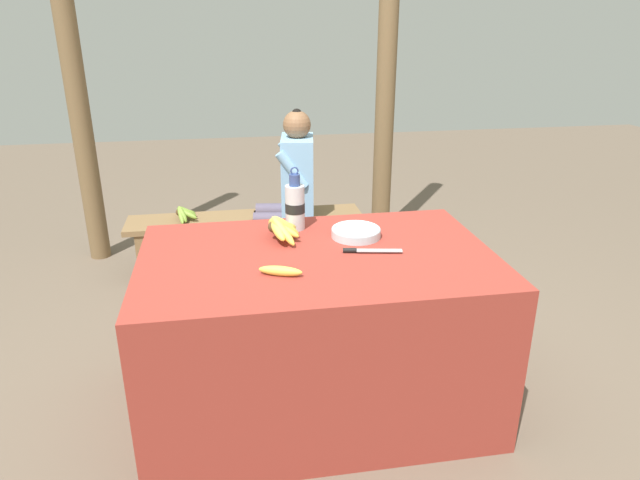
{
  "coord_description": "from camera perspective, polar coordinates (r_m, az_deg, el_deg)",
  "views": [
    {
      "loc": [
        -0.34,
        -2.09,
        1.61
      ],
      "look_at": [
        0.02,
        0.05,
        0.75
      ],
      "focal_mm": 32.0,
      "sensor_mm": 36.0,
      "label": 1
    }
  ],
  "objects": [
    {
      "name": "ground_plane",
      "position": [
        2.66,
        -0.24,
        -15.72
      ],
      "size": [
        12.0,
        12.0,
        0.0
      ],
      "primitive_type": "plane",
      "color": "brown"
    },
    {
      "name": "market_counter",
      "position": [
        2.46,
        -0.26,
        -9.09
      ],
      "size": [
        1.43,
        0.91,
        0.71
      ],
      "color": "maroon",
      "rests_on": "ground_plane"
    },
    {
      "name": "banana_bunch_ripe",
      "position": [
        2.43,
        -3.98,
        1.29
      ],
      "size": [
        0.15,
        0.26,
        0.12
      ],
      "color": "#4C381E",
      "rests_on": "market_counter"
    },
    {
      "name": "serving_bowl",
      "position": [
        2.48,
        3.62,
        0.81
      ],
      "size": [
        0.21,
        0.21,
        0.04
      ],
      "color": "silver",
      "rests_on": "market_counter"
    },
    {
      "name": "water_bottle",
      "position": [
        2.54,
        -2.52,
        3.45
      ],
      "size": [
        0.09,
        0.09,
        0.29
      ],
      "color": "silver",
      "rests_on": "market_counter"
    },
    {
      "name": "loose_banana_front",
      "position": [
        2.11,
        -3.97,
        -3.1
      ],
      "size": [
        0.17,
        0.09,
        0.04
      ],
      "rotation": [
        0.0,
        0.0,
        -0.37
      ],
      "color": "#E0C64C",
      "rests_on": "market_counter"
    },
    {
      "name": "knife",
      "position": [
        2.32,
        4.43,
        -1.05
      ],
      "size": [
        0.24,
        0.07,
        0.02
      ],
      "rotation": [
        0.0,
        0.0,
        -0.18
      ],
      "color": "#BCBCC1",
      "rests_on": "market_counter"
    },
    {
      "name": "wooden_bench",
      "position": [
        3.78,
        -7.37,
        1.45
      ],
      "size": [
        1.53,
        0.32,
        0.38
      ],
      "color": "brown",
      "rests_on": "ground_plane"
    },
    {
      "name": "seated_vendor",
      "position": [
        3.69,
        -2.9,
        5.74
      ],
      "size": [
        0.44,
        0.41,
        1.08
      ],
      "rotation": [
        0.0,
        0.0,
        2.99
      ],
      "color": "#564C60",
      "rests_on": "ground_plane"
    },
    {
      "name": "banana_bunch_green",
      "position": [
        3.76,
        -13.5,
        2.73
      ],
      "size": [
        0.15,
        0.25,
        0.11
      ],
      "color": "#4C381E",
      "rests_on": "wooden_bench"
    },
    {
      "name": "support_post_near",
      "position": [
        4.09,
        -23.57,
        15.89
      ],
      "size": [
        0.14,
        0.14,
        2.65
      ],
      "color": "brown",
      "rests_on": "ground_plane"
    },
    {
      "name": "support_post_far",
      "position": [
        4.15,
        6.71,
        17.51
      ],
      "size": [
        0.14,
        0.14,
        2.65
      ],
      "color": "brown",
      "rests_on": "ground_plane"
    }
  ]
}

